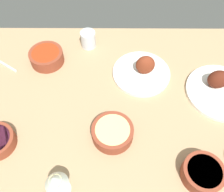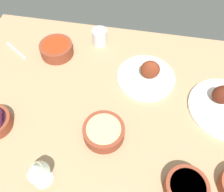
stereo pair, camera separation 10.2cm
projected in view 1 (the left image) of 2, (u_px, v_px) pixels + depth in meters
dining_table at (112, 101)px, 105.20cm from camera, size 140.00×90.00×4.00cm
plate_near_viewer at (142, 71)px, 109.19cm from camera, size 25.91×25.91×10.85cm
plate_center_main at (219, 89)px, 103.97cm from camera, size 29.54×29.54×9.86cm
bowl_sauce at (46, 57)px, 113.10cm from camera, size 15.56×15.56×5.86cm
bowl_cream at (202, 173)px, 82.62cm from camera, size 14.17×14.17×5.59cm
bowl_potatoes at (112, 132)px, 91.37cm from camera, size 15.78×15.78×5.40cm
wine_glass at (55, 182)px, 74.27cm from camera, size 7.60×7.60×14.00cm
water_tumbler at (88, 39)px, 118.35cm from camera, size 7.20×7.20×8.23cm
fork_loose at (3, 64)px, 114.18cm from camera, size 14.03×9.57×0.80cm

